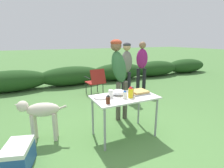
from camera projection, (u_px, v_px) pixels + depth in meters
name	position (u px, v px, depth m)	size (l,w,h in m)	color
ground_plane	(124.00, 135.00, 3.17)	(60.00, 60.00, 0.00)	#4C7A3D
shrub_hedge	(72.00, 76.00, 6.60)	(14.40, 0.90, 0.70)	#1E4219
folding_table	(124.00, 101.00, 3.00)	(1.10, 0.64, 0.74)	silver
food_tray	(139.00, 92.00, 3.14)	(0.32, 0.30, 0.06)	#9E9EA3
plate_stack	(101.00, 97.00, 2.90)	(0.25, 0.25, 0.03)	white
mixing_bowl	(118.00, 92.00, 3.05)	(0.25, 0.25, 0.10)	silver
paper_cup_stack	(111.00, 94.00, 2.91)	(0.08, 0.08, 0.13)	white
spice_jar	(132.00, 92.00, 2.97)	(0.07, 0.07, 0.17)	#B2893D
mayo_bottle	(125.00, 94.00, 2.86)	(0.07, 0.07, 0.14)	silver
mustard_bottle	(131.00, 92.00, 2.89)	(0.08, 0.08, 0.20)	yellow
bbq_sauce_bottle	(108.00, 99.00, 2.63)	(0.07, 0.07, 0.14)	#562314
standing_person_in_gray_fleece	(119.00, 68.00, 3.66)	(0.34, 0.48, 1.69)	#4C473D
standing_person_in_navy_coat	(142.00, 62.00, 5.58)	(0.44, 0.39, 1.62)	black
standing_person_in_red_jacket	(127.00, 64.00, 4.99)	(0.36, 0.28, 1.60)	black
dog	(40.00, 112.00, 2.91)	(0.82, 0.37, 0.72)	beige
camp_chair_green_behind_table	(96.00, 80.00, 5.34)	(0.52, 0.63, 0.83)	maroon
cooler_box	(18.00, 156.00, 2.33)	(0.44, 0.55, 0.34)	#234C93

